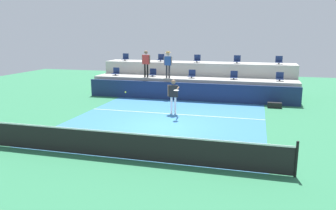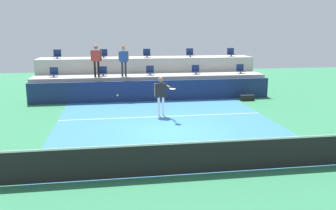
{
  "view_description": "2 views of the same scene",
  "coord_description": "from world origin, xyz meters",
  "px_view_note": "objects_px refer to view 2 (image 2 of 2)",
  "views": [
    {
      "loc": [
        3.97,
        -13.43,
        4.01
      ],
      "look_at": [
        0.48,
        -0.5,
        1.11
      ],
      "focal_mm": 35.17,
      "sensor_mm": 36.0,
      "label": 1
    },
    {
      "loc": [
        -2.14,
        -12.68,
        3.83
      ],
      "look_at": [
        -0.31,
        -1.11,
        1.29
      ],
      "focal_mm": 37.86,
      "sensor_mm": 36.0,
      "label": 2
    }
  ],
  "objects_px": {
    "stadium_chair_lower_far_left": "(54,73)",
    "stadium_chair_lower_left": "(103,72)",
    "spectator_with_hat": "(124,58)",
    "equipment_bag": "(247,98)",
    "stadium_chair_upper_left": "(104,54)",
    "stadium_chair_upper_center": "(147,54)",
    "spectator_in_grey": "(96,58)",
    "stadium_chair_upper_far_left": "(57,55)",
    "stadium_chair_upper_far_right": "(231,53)",
    "stadium_chair_lower_far_right": "(240,69)",
    "stadium_chair_upper_right": "(190,53)",
    "stadium_chair_lower_center": "(150,71)",
    "tennis_ball": "(118,95)",
    "tennis_player": "(161,92)",
    "stadium_chair_lower_right": "(196,70)"
  },
  "relations": [
    {
      "from": "stadium_chair_lower_right",
      "to": "stadium_chair_upper_far_left",
      "type": "distance_m",
      "value": 8.19
    },
    {
      "from": "stadium_chair_lower_far_right",
      "to": "spectator_with_hat",
      "type": "height_order",
      "value": "spectator_with_hat"
    },
    {
      "from": "stadium_chair_upper_far_right",
      "to": "equipment_bag",
      "type": "relative_size",
      "value": 0.68
    },
    {
      "from": "spectator_in_grey",
      "to": "stadium_chair_upper_left",
      "type": "bearing_deg",
      "value": 80.73
    },
    {
      "from": "stadium_chair_upper_far_right",
      "to": "tennis_player",
      "type": "xyz_separation_m",
      "value": [
        -5.37,
        -6.52,
        -1.23
      ]
    },
    {
      "from": "stadium_chair_lower_far_right",
      "to": "stadium_chair_upper_left",
      "type": "height_order",
      "value": "stadium_chair_upper_left"
    },
    {
      "from": "stadium_chair_upper_right",
      "to": "stadium_chair_upper_far_right",
      "type": "height_order",
      "value": "same"
    },
    {
      "from": "stadium_chair_upper_far_left",
      "to": "tennis_player",
      "type": "xyz_separation_m",
      "value": [
        5.27,
        -6.52,
        -1.23
      ]
    },
    {
      "from": "spectator_with_hat",
      "to": "equipment_bag",
      "type": "relative_size",
      "value": 2.22
    },
    {
      "from": "stadium_chair_upper_far_left",
      "to": "spectator_with_hat",
      "type": "xyz_separation_m",
      "value": [
        3.81,
        -2.18,
        -0.04
      ]
    },
    {
      "from": "stadium_chair_upper_center",
      "to": "stadium_chair_lower_far_right",
      "type": "bearing_deg",
      "value": -18.58
    },
    {
      "from": "stadium_chair_upper_far_left",
      "to": "stadium_chair_upper_right",
      "type": "distance_m",
      "value": 7.99
    },
    {
      "from": "stadium_chair_lower_right",
      "to": "spectator_with_hat",
      "type": "relative_size",
      "value": 0.31
    },
    {
      "from": "stadium_chair_lower_far_right",
      "to": "stadium_chair_upper_far_right",
      "type": "xyz_separation_m",
      "value": [
        -0.0,
        1.8,
        0.85
      ]
    },
    {
      "from": "stadium_chair_lower_left",
      "to": "stadium_chair_upper_far_left",
      "type": "height_order",
      "value": "stadium_chair_upper_far_left"
    },
    {
      "from": "stadium_chair_upper_center",
      "to": "tennis_ball",
      "type": "height_order",
      "value": "stadium_chair_upper_center"
    },
    {
      "from": "stadium_chair_upper_center",
      "to": "spectator_in_grey",
      "type": "relative_size",
      "value": 0.3
    },
    {
      "from": "stadium_chair_lower_far_left",
      "to": "tennis_player",
      "type": "height_order",
      "value": "stadium_chair_lower_far_left"
    },
    {
      "from": "stadium_chair_upper_left",
      "to": "stadium_chair_lower_center",
      "type": "bearing_deg",
      "value": -34.75
    },
    {
      "from": "tennis_player",
      "to": "tennis_ball",
      "type": "height_order",
      "value": "tennis_player"
    },
    {
      "from": "stadium_chair_lower_center",
      "to": "stadium_chair_upper_right",
      "type": "xyz_separation_m",
      "value": [
        2.7,
        1.8,
        0.85
      ]
    },
    {
      "from": "stadium_chair_lower_far_left",
      "to": "stadium_chair_lower_left",
      "type": "xyz_separation_m",
      "value": [
        2.64,
        0.0,
        0.0
      ]
    },
    {
      "from": "stadium_chair_upper_left",
      "to": "stadium_chair_upper_far_right",
      "type": "bearing_deg",
      "value": 0.0
    },
    {
      "from": "stadium_chair_upper_left",
      "to": "stadium_chair_upper_center",
      "type": "height_order",
      "value": "same"
    },
    {
      "from": "equipment_bag",
      "to": "stadium_chair_lower_left",
      "type": "bearing_deg",
      "value": 165.65
    },
    {
      "from": "stadium_chair_lower_left",
      "to": "tennis_player",
      "type": "xyz_separation_m",
      "value": [
        2.61,
        -4.72,
        -0.38
      ]
    },
    {
      "from": "spectator_in_grey",
      "to": "equipment_bag",
      "type": "xyz_separation_m",
      "value": [
        8.01,
        -1.58,
        -2.14
      ]
    },
    {
      "from": "spectator_in_grey",
      "to": "equipment_bag",
      "type": "relative_size",
      "value": 2.26
    },
    {
      "from": "stadium_chair_upper_far_right",
      "to": "tennis_ball",
      "type": "xyz_separation_m",
      "value": [
        -7.3,
        -8.18,
        -1.0
      ]
    },
    {
      "from": "stadium_chair_upper_right",
      "to": "stadium_chair_upper_far_right",
      "type": "distance_m",
      "value": 2.65
    },
    {
      "from": "stadium_chair_upper_center",
      "to": "spectator_with_hat",
      "type": "bearing_deg",
      "value": -124.24
    },
    {
      "from": "stadium_chair_lower_left",
      "to": "tennis_player",
      "type": "bearing_deg",
      "value": -61.04
    },
    {
      "from": "stadium_chair_lower_center",
      "to": "stadium_chair_upper_right",
      "type": "distance_m",
      "value": 3.35
    },
    {
      "from": "stadium_chair_upper_right",
      "to": "tennis_ball",
      "type": "bearing_deg",
      "value": -119.6
    },
    {
      "from": "stadium_chair_upper_center",
      "to": "spectator_with_hat",
      "type": "xyz_separation_m",
      "value": [
        -1.49,
        -2.18,
        -0.04
      ]
    },
    {
      "from": "stadium_chair_upper_far_left",
      "to": "stadium_chair_upper_far_right",
      "type": "bearing_deg",
      "value": 0.0
    },
    {
      "from": "stadium_chair_lower_center",
      "to": "stadium_chair_upper_left",
      "type": "height_order",
      "value": "stadium_chair_upper_left"
    },
    {
      "from": "stadium_chair_lower_right",
      "to": "spectator_with_hat",
      "type": "distance_m",
      "value": 4.23
    },
    {
      "from": "stadium_chair_lower_center",
      "to": "stadium_chair_upper_far_left",
      "type": "xyz_separation_m",
      "value": [
        -5.29,
        1.8,
        0.85
      ]
    },
    {
      "from": "stadium_chair_lower_far_right",
      "to": "stadium_chair_lower_far_left",
      "type": "bearing_deg",
      "value": 180.0
    },
    {
      "from": "equipment_bag",
      "to": "stadium_chair_upper_center",
      "type": "bearing_deg",
      "value": 143.3
    },
    {
      "from": "stadium_chair_upper_far_right",
      "to": "spectator_with_hat",
      "type": "distance_m",
      "value": 7.18
    },
    {
      "from": "spectator_in_grey",
      "to": "stadium_chair_lower_left",
      "type": "bearing_deg",
      "value": 50.32
    },
    {
      "from": "stadium_chair_upper_right",
      "to": "spectator_with_hat",
      "type": "xyz_separation_m",
      "value": [
        -4.18,
        -2.18,
        -0.04
      ]
    },
    {
      "from": "stadium_chair_upper_far_left",
      "to": "spectator_with_hat",
      "type": "relative_size",
      "value": 0.31
    },
    {
      "from": "stadium_chair_upper_left",
      "to": "stadium_chair_upper_right",
      "type": "bearing_deg",
      "value": 0.0
    },
    {
      "from": "stadium_chair_lower_far_right",
      "to": "stadium_chair_upper_far_left",
      "type": "distance_m",
      "value": 10.83
    },
    {
      "from": "stadium_chair_lower_right",
      "to": "stadium_chair_upper_right",
      "type": "bearing_deg",
      "value": 88.58
    },
    {
      "from": "stadium_chair_lower_far_left",
      "to": "stadium_chair_upper_far_left",
      "type": "relative_size",
      "value": 1.0
    },
    {
      "from": "stadium_chair_lower_far_left",
      "to": "spectator_in_grey",
      "type": "xyz_separation_m",
      "value": [
        2.32,
        -0.38,
        0.82
      ]
    }
  ]
}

